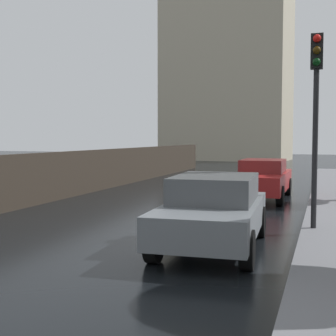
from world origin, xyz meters
name	(u,v)px	position (x,y,z in m)	size (l,w,h in m)	color
car_grey_near_kerb	(214,210)	(2.43, 7.16, 0.75)	(2.00, 4.09, 1.41)	slate
car_red_far_ahead	(263,179)	(2.41, 14.81, 0.72)	(1.74, 4.42, 1.39)	maroon
traffic_light	(316,94)	(4.25, 9.12, 3.10)	(0.26, 0.39, 4.27)	black
distant_tower	(227,28)	(-4.65, 42.76, 12.53)	(12.09, 7.36, 29.84)	#B2A88E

